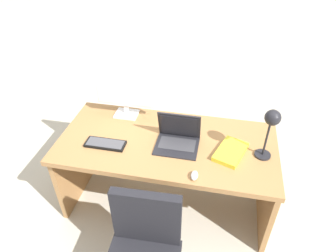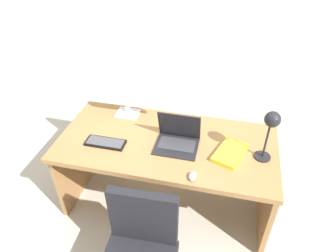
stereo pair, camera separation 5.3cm
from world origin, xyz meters
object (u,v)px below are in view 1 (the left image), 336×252
object	(u,v)px
desk_lamp	(271,124)
desk	(168,155)
mouse	(194,175)
monitor	(124,88)
laptop	(178,134)
keyboard	(105,144)
book	(231,152)

from	to	relation	value
desk_lamp	desk	bearing A→B (deg)	172.95
mouse	monitor	bearing A→B (deg)	137.39
laptop	desk	bearing A→B (deg)	156.76
desk	laptop	size ratio (longest dim) A/B	5.21
monitor	keyboard	xyz separation A→B (m)	(-0.03, -0.43, -0.26)
laptop	mouse	xyz separation A→B (m)	(0.17, -0.35, -0.06)
monitor	mouse	bearing A→B (deg)	-42.61
keyboard	laptop	bearing A→B (deg)	15.02
desk	mouse	size ratio (longest dim) A/B	19.68
laptop	keyboard	bearing A→B (deg)	-164.98
monitor	desk_lamp	xyz separation A→B (m)	(1.15, -0.33, 0.04)
keyboard	book	world-z (taller)	book
keyboard	desk_lamp	xyz separation A→B (m)	(1.18, 0.09, 0.30)
monitor	mouse	distance (m)	0.96
mouse	book	distance (m)	0.38
monitor	mouse	xyz separation A→B (m)	(0.68, -0.63, -0.25)
monitor	keyboard	distance (m)	0.50
laptop	keyboard	distance (m)	0.57
desk_lamp	mouse	bearing A→B (deg)	-147.58
desk	desk_lamp	xyz separation A→B (m)	(0.73, -0.09, 0.50)
keyboard	desk_lamp	world-z (taller)	desk_lamp
keyboard	desk_lamp	bearing A→B (deg)	4.50
desk	desk_lamp	bearing A→B (deg)	-7.05
laptop	book	world-z (taller)	laptop
laptop	keyboard	size ratio (longest dim) A/B	1.06
monitor	book	size ratio (longest dim) A/B	1.51
laptop	desk_lamp	xyz separation A→B (m)	(0.64, -0.05, 0.23)
desk	keyboard	world-z (taller)	keyboard
laptop	desk_lamp	world-z (taller)	desk_lamp
desk	book	world-z (taller)	book
desk	laptop	world-z (taller)	laptop
desk_lamp	book	xyz separation A→B (m)	(-0.23, -0.00, -0.29)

